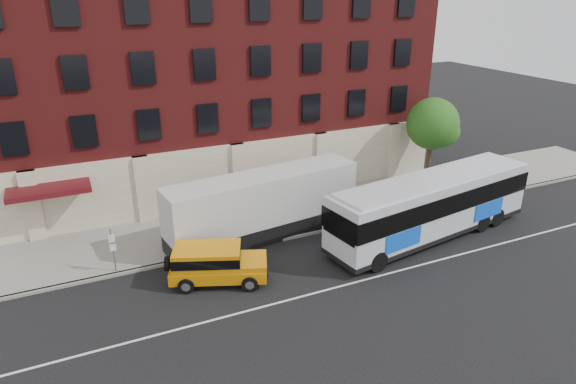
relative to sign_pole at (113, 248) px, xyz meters
name	(u,v)px	position (x,y,z in m)	size (l,w,h in m)	color
ground	(325,297)	(8.50, -6.15, -1.45)	(120.00, 120.00, 0.00)	black
sidewalk	(255,220)	(8.50, 2.85, -1.38)	(60.00, 6.00, 0.15)	gray
kerb	(274,241)	(8.50, -0.15, -1.38)	(60.00, 0.25, 0.15)	gray
lane_line	(320,292)	(8.50, -5.65, -1.45)	(60.00, 0.12, 0.01)	silver
building	(210,77)	(8.49, 10.77, 6.13)	(30.00, 12.10, 15.00)	maroon
sign_pole	(113,248)	(0.00, 0.00, 0.00)	(0.30, 0.20, 2.50)	gray
street_tree	(433,126)	(22.04, 3.34, 2.96)	(3.60, 3.60, 6.20)	#332419
city_bus	(432,204)	(16.88, -3.19, 0.57)	(13.63, 4.82, 3.66)	silver
yellow_suv	(214,262)	(4.29, -2.70, -0.38)	(4.99, 3.47, 1.87)	orange
shipping_container	(264,206)	(8.30, 0.78, 0.41)	(11.52, 3.74, 3.77)	black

